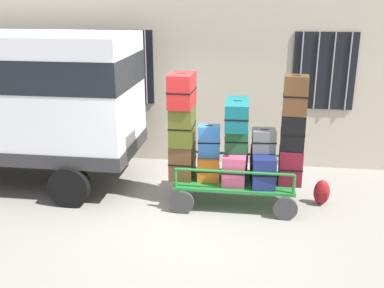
{
  "coord_description": "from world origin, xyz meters",
  "views": [
    {
      "loc": [
        0.87,
        -6.62,
        3.4
      ],
      "look_at": [
        -0.13,
        0.49,
        1.04
      ],
      "focal_mm": 42.28,
      "sensor_mm": 36.0,
      "label": 1
    }
  ],
  "objects_px": {
    "suitcase_left_top": "(182,90)",
    "suitcase_midright_middle": "(264,140)",
    "suitcase_left_middle": "(182,125)",
    "suitcase_center_middle": "(236,140)",
    "suitcase_center_bottom": "(235,165)",
    "suitcase_right_bottom": "(290,166)",
    "backpack": "(322,192)",
    "luggage_cart": "(235,184)",
    "suitcase_right_top": "(296,95)",
    "suitcase_midleft_bottom": "(208,168)",
    "suitcase_center_top": "(237,114)",
    "van": "(2,93)",
    "suitcase_left_bottom": "(182,161)",
    "suitcase_midright_bottom": "(263,167)",
    "suitcase_right_middle": "(293,132)",
    "suitcase_midleft_middle": "(209,141)"
  },
  "relations": [
    {
      "from": "backpack",
      "to": "suitcase_midleft_bottom",
      "type": "bearing_deg",
      "value": -174.06
    },
    {
      "from": "suitcase_midright_bottom",
      "to": "suitcase_right_top",
      "type": "bearing_deg",
      "value": -0.81
    },
    {
      "from": "suitcase_left_bottom",
      "to": "backpack",
      "type": "distance_m",
      "value": 2.43
    },
    {
      "from": "suitcase_left_bottom",
      "to": "suitcase_midleft_bottom",
      "type": "relative_size",
      "value": 1.48
    },
    {
      "from": "suitcase_midleft_middle",
      "to": "suitcase_right_middle",
      "type": "xyz_separation_m",
      "value": [
        1.35,
        -0.01,
        0.22
      ]
    },
    {
      "from": "luggage_cart",
      "to": "suitcase_midright_bottom",
      "type": "xyz_separation_m",
      "value": [
        0.45,
        -0.01,
        0.35
      ]
    },
    {
      "from": "suitcase_midleft_middle",
      "to": "suitcase_right_bottom",
      "type": "height_order",
      "value": "suitcase_midleft_middle"
    },
    {
      "from": "suitcase_left_top",
      "to": "suitcase_midright_middle",
      "type": "bearing_deg",
      "value": 1.42
    },
    {
      "from": "suitcase_midleft_middle",
      "to": "suitcase_center_bottom",
      "type": "bearing_deg",
      "value": 0.32
    },
    {
      "from": "suitcase_right_bottom",
      "to": "suitcase_midleft_middle",
      "type": "bearing_deg",
      "value": 179.81
    },
    {
      "from": "luggage_cart",
      "to": "suitcase_right_top",
      "type": "height_order",
      "value": "suitcase_right_top"
    },
    {
      "from": "luggage_cart",
      "to": "suitcase_center_top",
      "type": "xyz_separation_m",
      "value": [
        0.0,
        0.01,
        1.23
      ]
    },
    {
      "from": "luggage_cart",
      "to": "suitcase_center_middle",
      "type": "height_order",
      "value": "suitcase_center_middle"
    },
    {
      "from": "van",
      "to": "suitcase_midleft_bottom",
      "type": "distance_m",
      "value": 4.04
    },
    {
      "from": "suitcase_right_middle",
      "to": "suitcase_right_top",
      "type": "bearing_deg",
      "value": -90.0
    },
    {
      "from": "suitcase_midright_middle",
      "to": "suitcase_right_top",
      "type": "relative_size",
      "value": 0.64
    },
    {
      "from": "luggage_cart",
      "to": "backpack",
      "type": "relative_size",
      "value": 4.63
    },
    {
      "from": "suitcase_center_middle",
      "to": "van",
      "type": "bearing_deg",
      "value": 173.59
    },
    {
      "from": "suitcase_right_bottom",
      "to": "van",
      "type": "bearing_deg",
      "value": 175.19
    },
    {
      "from": "suitcase_midright_bottom",
      "to": "backpack",
      "type": "distance_m",
      "value": 1.14
    },
    {
      "from": "suitcase_left_bottom",
      "to": "suitcase_center_top",
      "type": "distance_m",
      "value": 1.24
    },
    {
      "from": "suitcase_left_middle",
      "to": "suitcase_midright_bottom",
      "type": "relative_size",
      "value": 0.74
    },
    {
      "from": "luggage_cart",
      "to": "suitcase_center_bottom",
      "type": "distance_m",
      "value": 0.34
    },
    {
      "from": "suitcase_left_middle",
      "to": "suitcase_left_top",
      "type": "height_order",
      "value": "suitcase_left_top"
    },
    {
      "from": "suitcase_midleft_middle",
      "to": "suitcase_center_middle",
      "type": "distance_m",
      "value": 0.46
    },
    {
      "from": "suitcase_midleft_bottom",
      "to": "suitcase_right_top",
      "type": "relative_size",
      "value": 0.64
    },
    {
      "from": "suitcase_center_top",
      "to": "suitcase_right_top",
      "type": "xyz_separation_m",
      "value": [
        0.9,
        -0.03,
        0.34
      ]
    },
    {
      "from": "suitcase_left_bottom",
      "to": "suitcase_right_middle",
      "type": "relative_size",
      "value": 1.03
    },
    {
      "from": "suitcase_left_top",
      "to": "backpack",
      "type": "relative_size",
      "value": 1.44
    },
    {
      "from": "luggage_cart",
      "to": "suitcase_midright_middle",
      "type": "height_order",
      "value": "suitcase_midright_middle"
    },
    {
      "from": "suitcase_left_top",
      "to": "suitcase_midleft_middle",
      "type": "bearing_deg",
      "value": 2.14
    },
    {
      "from": "suitcase_center_bottom",
      "to": "suitcase_right_bottom",
      "type": "bearing_deg",
      "value": -0.44
    },
    {
      "from": "suitcase_left_top",
      "to": "suitcase_right_top",
      "type": "height_order",
      "value": "suitcase_right_top"
    },
    {
      "from": "suitcase_center_top",
      "to": "suitcase_midright_bottom",
      "type": "height_order",
      "value": "suitcase_center_top"
    },
    {
      "from": "suitcase_center_middle",
      "to": "suitcase_midright_middle",
      "type": "xyz_separation_m",
      "value": [
        0.45,
        0.07,
        -0.01
      ]
    },
    {
      "from": "suitcase_right_middle",
      "to": "backpack",
      "type": "height_order",
      "value": "suitcase_right_middle"
    },
    {
      "from": "suitcase_midright_middle",
      "to": "suitcase_right_middle",
      "type": "xyz_separation_m",
      "value": [
        0.45,
        -0.02,
        0.17
      ]
    },
    {
      "from": "suitcase_center_bottom",
      "to": "suitcase_center_top",
      "type": "height_order",
      "value": "suitcase_center_top"
    },
    {
      "from": "suitcase_left_middle",
      "to": "suitcase_right_middle",
      "type": "xyz_separation_m",
      "value": [
        1.8,
        -0.02,
        -0.03
      ]
    },
    {
      "from": "backpack",
      "to": "suitcase_left_middle",
      "type": "bearing_deg",
      "value": -176.77
    },
    {
      "from": "suitcase_left_top",
      "to": "backpack",
      "type": "xyz_separation_m",
      "value": [
        2.37,
        0.16,
        -1.73
      ]
    },
    {
      "from": "suitcase_midleft_bottom",
      "to": "suitcase_right_bottom",
      "type": "xyz_separation_m",
      "value": [
        1.35,
        0.05,
        0.1
      ]
    },
    {
      "from": "luggage_cart",
      "to": "suitcase_midright_middle",
      "type": "xyz_separation_m",
      "value": [
        0.45,
        0.03,
        0.79
      ]
    },
    {
      "from": "luggage_cart",
      "to": "suitcase_center_top",
      "type": "bearing_deg",
      "value": 90.0
    },
    {
      "from": "suitcase_right_middle",
      "to": "suitcase_midright_middle",
      "type": "bearing_deg",
      "value": 177.15
    },
    {
      "from": "suitcase_left_middle",
      "to": "backpack",
      "type": "xyz_separation_m",
      "value": [
        2.37,
        0.13,
        -1.13
      ]
    },
    {
      "from": "suitcase_left_middle",
      "to": "suitcase_center_middle",
      "type": "xyz_separation_m",
      "value": [
        0.9,
        -0.06,
        -0.2
      ]
    },
    {
      "from": "suitcase_right_top",
      "to": "suitcase_center_top",
      "type": "bearing_deg",
      "value": 178.1
    },
    {
      "from": "suitcase_right_middle",
      "to": "suitcase_right_top",
      "type": "relative_size",
      "value": 0.92
    },
    {
      "from": "van",
      "to": "suitcase_left_bottom",
      "type": "distance_m",
      "value": 3.57
    }
  ]
}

